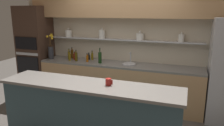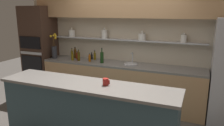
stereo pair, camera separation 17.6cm
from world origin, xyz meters
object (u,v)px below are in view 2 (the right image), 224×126
object	(u,v)px
bottle_sauce_7	(90,58)
bottle_sauce_8	(92,56)
flower_vase	(54,50)
bottle_oil_1	(72,54)
oven_tower	(40,50)
bottle_oil_6	(72,56)
bottle_oil_5	(79,56)
coffee_mug	(106,82)
bottle_oil_2	(95,56)
bottle_sauce_4	(77,56)
bottle_wine_0	(102,57)
bottle_spirit_3	(75,53)
sink_fixture	(131,63)

from	to	relation	value
bottle_sauce_7	bottle_sauce_8	xyz separation A→B (m)	(-0.07, 0.23, -0.01)
flower_vase	bottle_oil_1	distance (m)	0.44
oven_tower	bottle_sauce_7	world-z (taller)	oven_tower
bottle_oil_6	bottle_sauce_7	size ratio (longest dim) A/B	1.19
bottle_oil_5	bottle_sauce_7	distance (m)	0.27
bottle_oil_6	coffee_mug	distance (m)	2.17
bottle_oil_2	bottle_sauce_4	world-z (taller)	bottle_oil_2
oven_tower	bottle_oil_6	world-z (taller)	oven_tower
bottle_wine_0	bottle_oil_6	xyz separation A→B (m)	(-0.74, -0.02, -0.04)
bottle_spirit_3	bottle_sauce_4	world-z (taller)	bottle_spirit_3
bottle_sauce_8	flower_vase	bearing A→B (deg)	-165.40
sink_fixture	bottle_oil_5	xyz separation A→B (m)	(-1.21, -0.10, 0.08)
bottle_oil_2	coffee_mug	size ratio (longest dim) A/B	2.14
flower_vase	bottle_wine_0	bearing A→B (deg)	-0.76
oven_tower	bottle_spirit_3	size ratio (longest dim) A/B	8.30
bottle_sauce_4	coffee_mug	bearing A→B (deg)	-48.62
bottle_sauce_4	bottle_oil_5	world-z (taller)	bottle_oil_5
sink_fixture	bottle_sauce_8	bearing A→B (deg)	171.80
flower_vase	coffee_mug	xyz separation A→B (m)	(2.04, -1.57, -0.05)
bottle_oil_6	bottle_sauce_4	bearing A→B (deg)	66.10
bottle_oil_5	coffee_mug	xyz separation A→B (m)	(1.36, -1.55, 0.05)
flower_vase	bottle_oil_2	distance (m)	1.00
bottle_sauce_8	coffee_mug	world-z (taller)	coffee_mug
flower_vase	bottle_oil_2	world-z (taller)	flower_vase
sink_fixture	bottle_sauce_8	world-z (taller)	sink_fixture
oven_tower	bottle_oil_5	bearing A→B (deg)	-4.46
bottle_sauce_7	sink_fixture	bearing A→B (deg)	4.81
oven_tower	bottle_sauce_7	xyz separation A→B (m)	(1.43, -0.07, -0.07)
bottle_wine_0	coffee_mug	world-z (taller)	bottle_wine_0
bottle_oil_5	coffee_mug	world-z (taller)	bottle_oil_5
bottle_wine_0	bottle_sauce_8	size ratio (longest dim) A/B	2.04
coffee_mug	bottle_sauce_7	bearing A→B (deg)	124.86
bottle_spirit_3	bottle_sauce_8	xyz separation A→B (m)	(0.44, 0.01, -0.04)
bottle_wine_0	bottle_spirit_3	world-z (taller)	bottle_wine_0
bottle_wine_0	bottle_oil_6	world-z (taller)	bottle_wine_0
flower_vase	bottle_sauce_8	world-z (taller)	flower_vase
flower_vase	bottle_spirit_3	size ratio (longest dim) A/B	2.30
sink_fixture	coffee_mug	distance (m)	1.67
oven_tower	bottle_sauce_8	world-z (taller)	oven_tower
bottle_oil_6	bottle_wine_0	bearing A→B (deg)	1.35
bottle_oil_1	bottle_spirit_3	xyz separation A→B (m)	(0.02, 0.11, 0.01)
bottle_sauce_8	bottle_oil_6	bearing A→B (deg)	-143.72
sink_fixture	bottle_oil_5	size ratio (longest dim) A/B	1.15
flower_vase	bottle_sauce_4	world-z (taller)	flower_vase
bottle_sauce_4	bottle_oil_6	distance (m)	0.14
sink_fixture	bottle_sauce_7	bearing A→B (deg)	-175.19
flower_vase	bottle_sauce_7	world-z (taller)	flower_vase
bottle_oil_1	bottle_spirit_3	world-z (taller)	bottle_spirit_3
oven_tower	sink_fixture	distance (m)	2.38
flower_vase	sink_fixture	distance (m)	1.90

